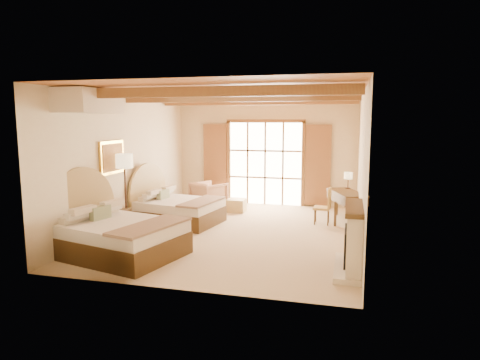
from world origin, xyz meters
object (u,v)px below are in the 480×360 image
(bed_far, at_px, (173,207))
(nightstand, at_px, (115,223))
(bed_near, at_px, (113,233))
(desk, at_px, (346,205))
(armchair, at_px, (209,195))

(bed_far, distance_m, nightstand, 1.74)
(bed_near, relative_size, nightstand, 4.12)
(desk, bearing_deg, armchair, 149.63)
(armchair, relative_size, desk, 0.56)
(bed_near, distance_m, desk, 5.91)
(bed_near, bearing_deg, desk, 57.07)
(bed_near, distance_m, armchair, 4.62)
(bed_far, bearing_deg, desk, 26.31)
(nightstand, relative_size, desk, 0.41)
(bed_far, bearing_deg, bed_near, -82.67)
(desk, bearing_deg, bed_near, -159.01)
(bed_near, relative_size, desk, 1.68)
(bed_near, xyz_separation_m, nightstand, (-0.64, 1.14, -0.13))
(nightstand, bearing_deg, bed_far, 73.99)
(bed_far, height_order, armchair, bed_far)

